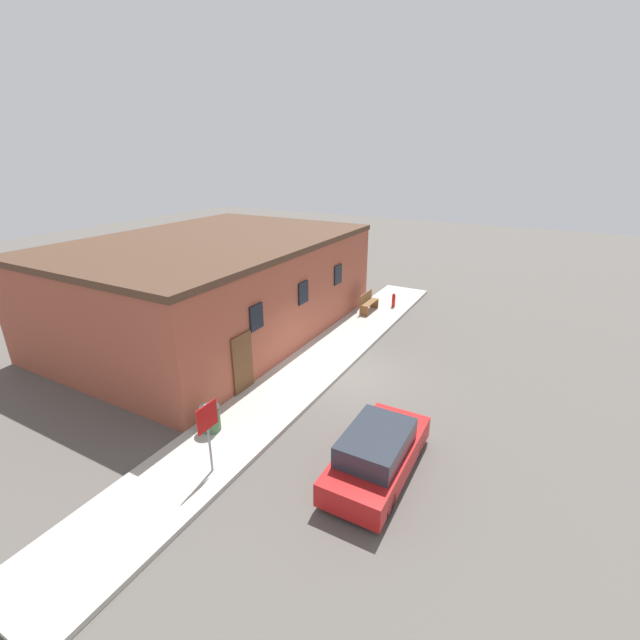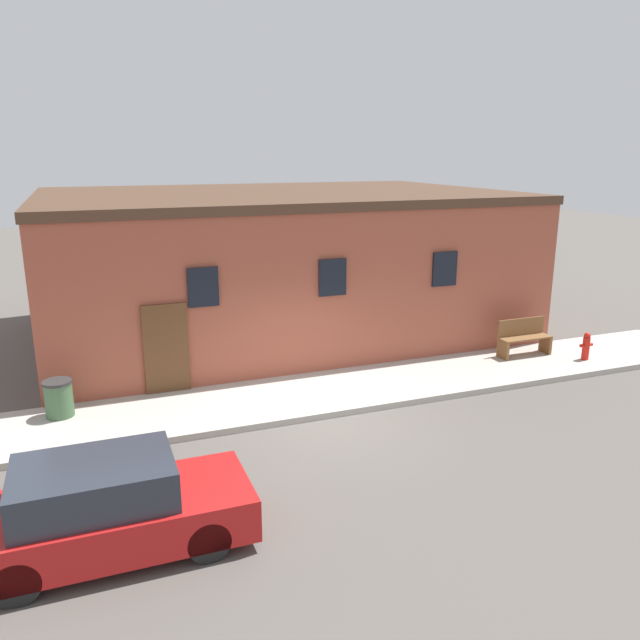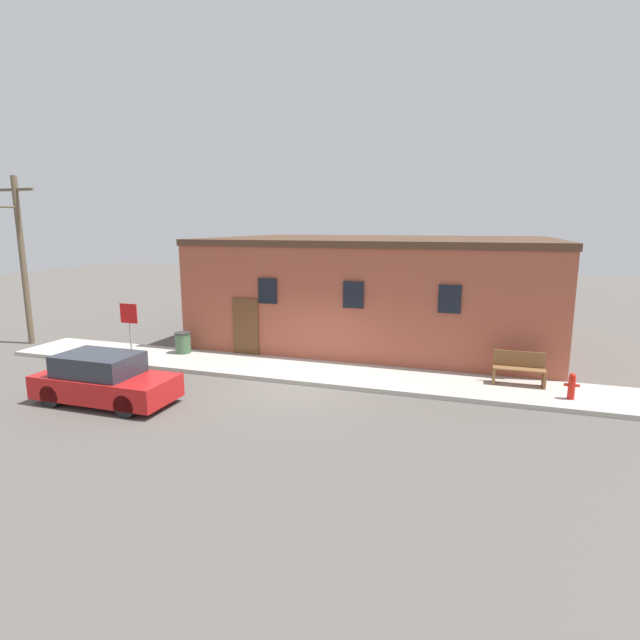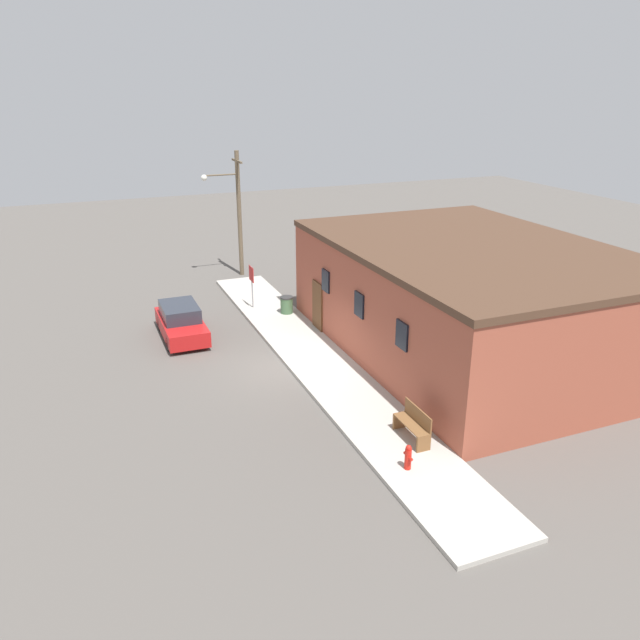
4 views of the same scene
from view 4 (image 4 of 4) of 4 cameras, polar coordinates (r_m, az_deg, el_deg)
ground_plane at (r=23.49m, az=-3.11°, el=-4.30°), size 80.00×80.00×0.00m
sidewalk at (r=23.85m, az=-0.30°, el=-3.68°), size 22.68×2.47×0.14m
brick_building at (r=24.87m, az=13.44°, el=1.93°), size 13.55×9.49×4.30m
fire_hydrant at (r=17.40m, az=8.06°, el=-12.30°), size 0.39×0.19×0.74m
stop_sign at (r=28.97m, az=-6.27°, el=3.75°), size 0.69×0.06×1.97m
bench at (r=18.69m, az=8.54°, el=-9.41°), size 1.47×0.44×0.99m
trash_bin at (r=28.42m, az=-3.07°, el=1.40°), size 0.59×0.59×0.78m
utility_pole at (r=34.19m, az=-7.68°, el=10.06°), size 1.80×2.06×6.71m
parked_car at (r=26.60m, az=-12.59°, el=-0.19°), size 3.87×1.63×1.38m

